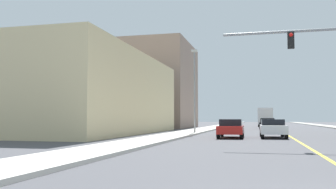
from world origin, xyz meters
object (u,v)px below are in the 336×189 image
Objects in this scene: street_lamp at (195,86)px; delivery_truck at (265,117)px; car_red at (231,128)px; car_white at (273,128)px; car_black at (268,124)px.

street_lamp is 0.89× the size of delivery_truck.
car_red is at bearing -57.51° from street_lamp.
car_red is at bearing -165.64° from car_white.
street_lamp is 1.77× the size of car_black.
car_black is 0.94× the size of car_white.
street_lamp is at bearing 121.36° from car_red.
car_black is 15.55m from delivery_truck.
car_white is at bearing -87.71° from car_black.
street_lamp is at bearing 142.16° from car_white.
car_red is 0.97× the size of car_white.
car_black is at bearing -88.98° from delivery_truck.
car_black is 0.50× the size of delivery_truck.
delivery_truck is at bearing 84.30° from car_red.
car_black is (6.70, 16.13, -3.60)m from street_lamp.
car_red is 3.06m from car_white.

